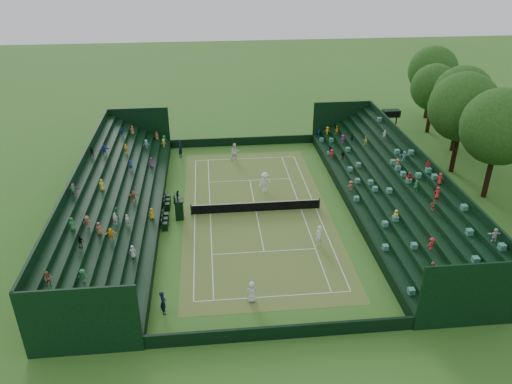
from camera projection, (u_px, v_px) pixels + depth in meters
The scene contains 19 objects.
ground at pixel (256, 212), 44.94m from camera, with size 160.00×160.00×0.00m, color #366C22.
court_surface at pixel (256, 212), 44.94m from camera, with size 12.97×26.77×0.01m, color #3C7527.
perimeter_wall_north at pixel (242, 141), 58.72m from camera, with size 17.17×0.20×1.00m, color black.
perimeter_wall_south at pixel (282, 332), 30.70m from camera, with size 17.17×0.20×1.00m, color black.
perimeter_wall_east at pixel (348, 202), 45.47m from camera, with size 0.20×31.77×1.00m, color black.
perimeter_wall_west at pixel (160, 212), 43.95m from camera, with size 0.20×31.77×1.00m, color black.
north_grandstand at pixel (394, 190), 45.36m from camera, with size 6.60×32.00×4.90m.
south_grandstand at pixel (110, 203), 43.09m from camera, with size 6.60×32.00×4.90m.
tennis_net at pixel (256, 207), 44.70m from camera, with size 11.67×0.10×1.06m.
scoreboard_tower at pixel (391, 115), 59.18m from camera, with size 2.00×1.00×3.70m.
tree_row at pixel (469, 104), 51.93m from camera, with size 10.75×35.40×10.48m.
umpire_chair at pixel (179, 207), 43.28m from camera, with size 0.88×0.88×2.78m.
courtside_chairs at pixel (166, 212), 44.16m from camera, with size 0.48×5.45×1.04m.
player_near_west at pixel (252, 292), 33.68m from camera, with size 0.77×0.50×1.58m, color silver.
player_near_east at pixel (319, 236), 39.67m from camera, with size 0.67×0.44×1.85m, color white.
player_far_west at pixel (235, 152), 54.63m from camera, with size 0.95×0.74×1.96m, color silver.
player_far_east at pixel (265, 182), 48.00m from camera, with size 1.30×0.75×2.02m, color white.
line_judge_north at pixel (181, 149), 55.47m from camera, with size 0.69×0.45×1.90m, color black.
line_judge_south at pixel (163, 302), 32.60m from camera, with size 0.64×0.42×1.74m, color black.
Camera 1 is at (-3.93, -38.82, 22.37)m, focal length 35.00 mm.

